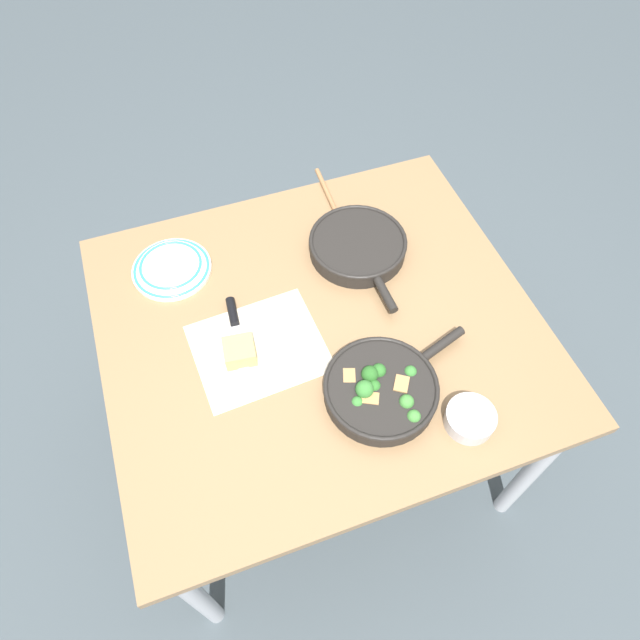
{
  "coord_description": "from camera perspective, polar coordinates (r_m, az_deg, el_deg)",
  "views": [
    {
      "loc": [
        -0.28,
        -0.79,
        2.0
      ],
      "look_at": [
        0.0,
        0.0,
        0.77
      ],
      "focal_mm": 32.0,
      "sensor_mm": 36.0,
      "label": 1
    }
  ],
  "objects": [
    {
      "name": "grater_knife",
      "position": [
        1.5,
        -8.38,
        -1.07
      ],
      "size": [
        0.05,
        0.29,
        0.02
      ],
      "rotation": [
        0.0,
        0.0,
        4.62
      ],
      "color": "silver",
      "rests_on": "dining_table_red"
    },
    {
      "name": "parchment_sheet",
      "position": [
        1.47,
        -6.16,
        -2.79
      ],
      "size": [
        0.34,
        0.29,
        0.0
      ],
      "color": "beige",
      "rests_on": "dining_table_red"
    },
    {
      "name": "skillet_eggs",
      "position": [
        1.64,
        3.82,
        7.4
      ],
      "size": [
        0.28,
        0.39,
        0.05
      ],
      "rotation": [
        0.0,
        0.0,
        4.73
      ],
      "color": "black",
      "rests_on": "dining_table_red"
    },
    {
      "name": "wooden_spoon",
      "position": [
        1.74,
        1.82,
        10.3
      ],
      "size": [
        0.04,
        0.35,
        0.02
      ],
      "rotation": [
        0.0,
        0.0,
        4.67
      ],
      "color": "#996B42",
      "rests_on": "dining_table_red"
    },
    {
      "name": "dinner_plate_stack",
      "position": [
        1.65,
        -14.64,
        5.1
      ],
      "size": [
        0.22,
        0.22,
        0.03
      ],
      "color": "silver",
      "rests_on": "dining_table_red"
    },
    {
      "name": "dining_table_red",
      "position": [
        1.57,
        0.0,
        -2.04
      ],
      "size": [
        1.13,
        1.02,
        0.75
      ],
      "color": "olive",
      "rests_on": "ground_plane"
    },
    {
      "name": "ground_plane",
      "position": [
        2.17,
        0.0,
        -11.51
      ],
      "size": [
        14.0,
        14.0,
        0.0
      ],
      "primitive_type": "plane",
      "color": "#424C51"
    },
    {
      "name": "prep_bowl_steel",
      "position": [
        1.39,
        14.77,
        -9.53
      ],
      "size": [
        0.12,
        0.12,
        0.04
      ],
      "color": "#B7B7BC",
      "rests_on": "dining_table_red"
    },
    {
      "name": "cheese_block",
      "position": [
        1.44,
        -8.07,
        -3.15
      ],
      "size": [
        0.08,
        0.08,
        0.05
      ],
      "color": "#E0C15B",
      "rests_on": "dining_table_red"
    },
    {
      "name": "skillet_broccoli",
      "position": [
        1.38,
        6.17,
        -6.81
      ],
      "size": [
        0.4,
        0.28,
        0.07
      ],
      "rotation": [
        0.0,
        0.0,
        0.31
      ],
      "color": "black",
      "rests_on": "dining_table_red"
    }
  ]
}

